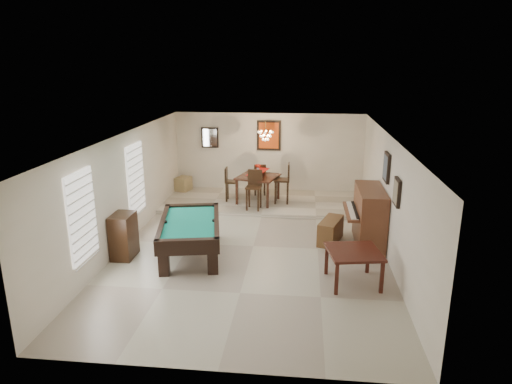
% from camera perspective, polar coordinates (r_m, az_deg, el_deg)
% --- Properties ---
extents(ground_plane, '(6.00, 9.00, 0.02)m').
position_cam_1_polar(ground_plane, '(10.76, -0.34, -6.83)').
color(ground_plane, beige).
extents(wall_back, '(6.00, 0.04, 2.60)m').
position_cam_1_polar(wall_back, '(14.68, 1.61, 4.79)').
color(wall_back, silver).
rests_on(wall_back, ground_plane).
extents(wall_front, '(6.00, 0.04, 2.60)m').
position_cam_1_polar(wall_front, '(6.18, -5.10, -11.86)').
color(wall_front, silver).
rests_on(wall_front, ground_plane).
extents(wall_left, '(0.04, 9.00, 2.60)m').
position_cam_1_polar(wall_left, '(11.05, -16.00, 0.34)').
color(wall_left, silver).
rests_on(wall_left, ground_plane).
extents(wall_right, '(0.04, 9.00, 2.60)m').
position_cam_1_polar(wall_right, '(10.44, 16.25, -0.61)').
color(wall_right, silver).
rests_on(wall_right, ground_plane).
extents(ceiling, '(6.00, 9.00, 0.04)m').
position_cam_1_polar(ceiling, '(10.04, -0.36, 7.02)').
color(ceiling, white).
rests_on(ceiling, wall_back).
extents(dining_step, '(6.00, 2.50, 0.12)m').
position_cam_1_polar(dining_step, '(13.78, 1.16, -1.30)').
color(dining_step, beige).
rests_on(dining_step, ground_plane).
extents(window_left_front, '(0.06, 1.00, 1.70)m').
position_cam_1_polar(window_left_front, '(9.11, -20.93, -2.83)').
color(window_left_front, white).
rests_on(window_left_front, wall_left).
extents(window_left_rear, '(0.06, 1.00, 1.70)m').
position_cam_1_polar(window_left_rear, '(11.56, -14.81, 1.62)').
color(window_left_rear, white).
rests_on(window_left_rear, wall_left).
extents(pool_table, '(1.71, 2.56, 0.78)m').
position_cam_1_polar(pool_table, '(10.25, -8.20, -5.80)').
color(pool_table, black).
rests_on(pool_table, ground_plane).
extents(square_table, '(1.14, 1.14, 0.68)m').
position_cam_1_polar(square_table, '(9.15, 12.04, -9.14)').
color(square_table, black).
rests_on(square_table, ground_plane).
extents(upright_piano, '(0.91, 1.62, 1.35)m').
position_cam_1_polar(upright_piano, '(10.97, 13.17, -3.00)').
color(upright_piano, brown).
rests_on(upright_piano, ground_plane).
extents(piano_bench, '(0.68, 1.07, 0.55)m').
position_cam_1_polar(piano_bench, '(11.07, 9.31, -4.79)').
color(piano_bench, brown).
rests_on(piano_bench, ground_plane).
extents(apothecary_chest, '(0.44, 0.66, 0.99)m').
position_cam_1_polar(apothecary_chest, '(10.43, -16.22, -5.28)').
color(apothecary_chest, black).
rests_on(apothecary_chest, ground_plane).
extents(dining_table, '(1.35, 1.35, 0.91)m').
position_cam_1_polar(dining_table, '(13.53, 0.25, 0.65)').
color(dining_table, black).
rests_on(dining_table, dining_step).
extents(flower_vase, '(0.16, 0.16, 0.25)m').
position_cam_1_polar(flower_vase, '(13.38, 0.25, 3.05)').
color(flower_vase, '#AA1D0E').
rests_on(flower_vase, dining_table).
extents(dining_chair_south, '(0.45, 0.45, 1.11)m').
position_cam_1_polar(dining_chair_south, '(12.80, -0.29, 0.22)').
color(dining_chair_south, black).
rests_on(dining_chair_south, dining_step).
extents(dining_chair_north, '(0.41, 0.41, 0.99)m').
position_cam_1_polar(dining_chair_north, '(14.28, 0.50, 1.65)').
color(dining_chair_north, black).
rests_on(dining_chair_north, dining_step).
extents(dining_chair_west, '(0.38, 0.38, 1.01)m').
position_cam_1_polar(dining_chair_west, '(13.64, -3.03, 0.97)').
color(dining_chair_west, black).
rests_on(dining_chair_west, dining_step).
extents(dining_chair_east, '(0.45, 0.45, 1.19)m').
position_cam_1_polar(dining_chair_east, '(13.42, 3.25, 1.12)').
color(dining_chair_east, black).
rests_on(dining_chair_east, dining_step).
extents(corner_bench, '(0.51, 0.58, 0.44)m').
position_cam_1_polar(corner_bench, '(14.95, -9.06, 1.03)').
color(corner_bench, '#9E8655').
rests_on(corner_bench, dining_step).
extents(chandelier, '(0.44, 0.44, 0.60)m').
position_cam_1_polar(chandelier, '(13.24, 1.20, 7.50)').
color(chandelier, '#FFE5B2').
rests_on(chandelier, ceiling).
extents(back_painting, '(0.75, 0.06, 0.95)m').
position_cam_1_polar(back_painting, '(14.53, 1.62, 7.08)').
color(back_painting, '#D84C14').
rests_on(back_painting, wall_back).
extents(back_mirror, '(0.55, 0.06, 0.65)m').
position_cam_1_polar(back_mirror, '(14.81, -5.79, 6.79)').
color(back_mirror, white).
rests_on(back_mirror, wall_back).
extents(right_picture_upper, '(0.06, 0.55, 0.65)m').
position_cam_1_polar(right_picture_upper, '(10.57, 16.02, 2.98)').
color(right_picture_upper, slate).
rests_on(right_picture_upper, wall_right).
extents(right_picture_lower, '(0.06, 0.45, 0.55)m').
position_cam_1_polar(right_picture_lower, '(9.38, 17.21, -0.02)').
color(right_picture_lower, gray).
rests_on(right_picture_lower, wall_right).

